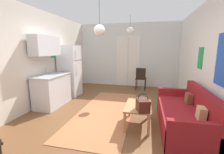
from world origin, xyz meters
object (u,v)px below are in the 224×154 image
couch (187,117)px  coffee_table (138,108)px  bamboo_vase (142,100)px  handbag (143,105)px  pendant_lamp_far (130,31)px  refrigerator (70,71)px  pendant_lamp_near (99,30)px  accent_chair (141,77)px

couch → coffee_table: (-0.98, 0.00, 0.11)m
couch → bamboo_vase: size_ratio=5.27×
coffee_table → handbag: handbag is taller
bamboo_vase → pendant_lamp_far: 2.63m
coffee_table → pendant_lamp_far: 2.82m
couch → handbag: size_ratio=5.70×
refrigerator → pendant_lamp_far: size_ratio=2.81×
coffee_table → bamboo_vase: 0.22m
pendant_lamp_near → bamboo_vase: bearing=2.6°
bamboo_vase → refrigerator: size_ratio=0.22×
couch → accent_chair: (-1.06, 3.01, 0.23)m
pendant_lamp_far → handbag: bearing=-76.8°
couch → bamboo_vase: couch is taller
handbag → couch: bearing=18.4°
handbag → pendant_lamp_near: pendant_lamp_near is taller
refrigerator → pendant_lamp_far: pendant_lamp_far is taller
coffee_table → pendant_lamp_near: (-0.88, 0.10, 1.65)m
handbag → pendant_lamp_far: pendant_lamp_far is taller
pendant_lamp_far → refrigerator: bearing=-169.5°
coffee_table → handbag: size_ratio=2.43×
refrigerator → bamboo_vase: bearing=-31.0°
accent_chair → pendant_lamp_far: size_ratio=1.44×
couch → pendant_lamp_far: 3.19m
coffee_table → pendant_lamp_far: (-0.45, 2.07, 1.86)m
accent_chair → pendant_lamp_far: bearing=72.3°
bamboo_vase → accent_chair: accent_chair is taller
handbag → accent_chair: accent_chair is taller
bamboo_vase → pendant_lamp_far: bearing=105.2°
refrigerator → pendant_lamp_far: bearing=10.5°
bamboo_vase → accent_chair: bearing=93.1°
coffee_table → accent_chair: size_ratio=0.94×
pendant_lamp_far → accent_chair: bearing=68.5°
bamboo_vase → handbag: 0.44m
couch → bamboo_vase: 0.95m
handbag → accent_chair: size_ratio=0.39×
handbag → pendant_lamp_near: bearing=158.4°
handbag → coffee_table: bearing=109.5°
coffee_table → pendant_lamp_near: pendant_lamp_near is taller
bamboo_vase → handbag: bamboo_vase is taller
pendant_lamp_far → coffee_table: bearing=-77.7°
pendant_lamp_near → handbag: bearing=-21.6°
accent_chair → pendant_lamp_near: bearing=78.4°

